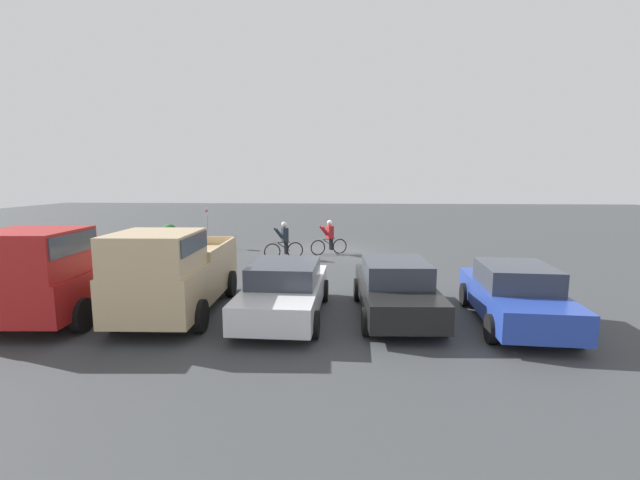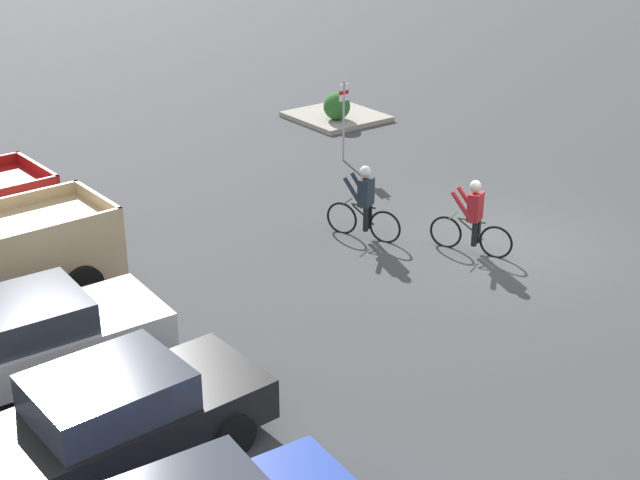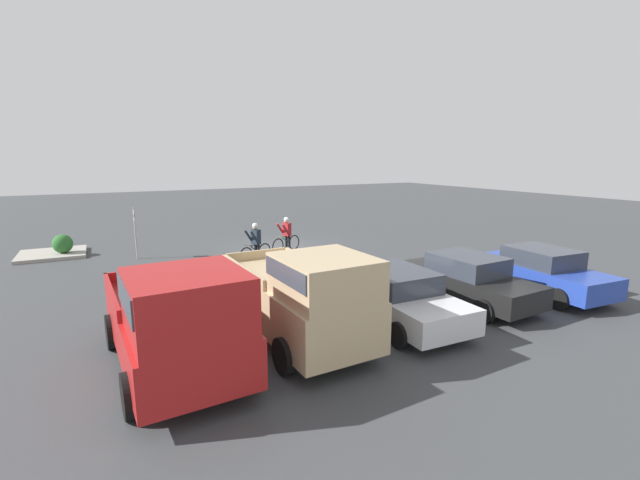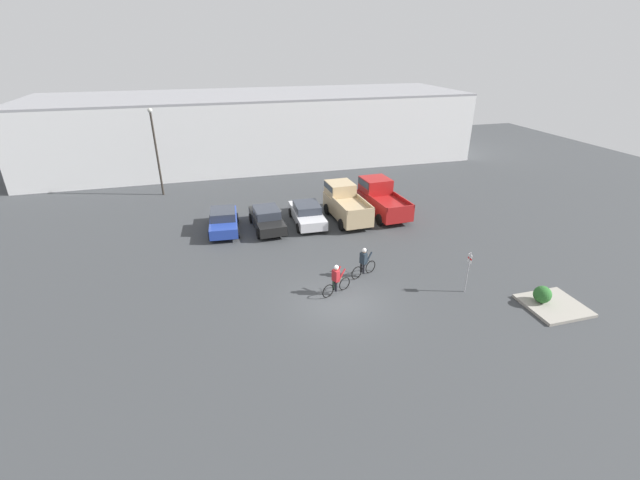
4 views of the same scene
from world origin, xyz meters
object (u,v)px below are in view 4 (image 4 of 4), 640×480
object	(u,v)px
pickup_truck_1	(381,197)
cyclist_1	(336,280)
fire_lane_sign	(468,268)
lamppost	(156,146)
sedan_2	(307,213)
shrub	(542,294)
sedan_0	(224,220)
sedan_1	(267,218)
cyclist_0	(364,262)
pickup_truck_0	(345,202)

from	to	relation	value
pickup_truck_1	cyclist_1	world-z (taller)	pickup_truck_1
fire_lane_sign	lamppost	size ratio (longest dim) A/B	0.32
sedan_2	lamppost	xyz separation A→B (m)	(-9.88, 8.92, 3.31)
shrub	sedan_0	bearing A→B (deg)	136.97
fire_lane_sign	sedan_1	bearing A→B (deg)	128.08
fire_lane_sign	pickup_truck_1	bearing A→B (deg)	89.44
lamppost	cyclist_0	bearing A→B (deg)	-56.77
shrub	sedan_1	bearing A→B (deg)	131.49
pickup_truck_1	shrub	size ratio (longest dim) A/B	6.15
cyclist_0	sedan_0	bearing A→B (deg)	129.73
pickup_truck_0	cyclist_1	bearing A→B (deg)	-111.00
pickup_truck_0	cyclist_1	xyz separation A→B (m)	(-3.58, -9.34, -0.38)
cyclist_0	cyclist_1	distance (m)	2.33
pickup_truck_1	cyclist_1	distance (m)	11.52
cyclist_1	fire_lane_sign	xyz separation A→B (m)	(6.26, -1.57, 0.54)
cyclist_0	fire_lane_sign	world-z (taller)	fire_lane_sign
cyclist_1	lamppost	size ratio (longest dim) A/B	0.24
sedan_2	fire_lane_sign	bearing A→B (deg)	-63.08
sedan_2	cyclist_0	xyz separation A→B (m)	(1.13, -7.88, 0.11)
pickup_truck_1	cyclist_0	xyz separation A→B (m)	(-4.44, -8.29, -0.38)
cyclist_1	lamppost	xyz separation A→B (m)	(-9.08, 18.10, 3.22)
sedan_0	sedan_1	distance (m)	2.83
pickup_truck_1	cyclist_1	size ratio (longest dim) A/B	3.03
pickup_truck_1	cyclist_1	bearing A→B (deg)	-123.61
sedan_1	shrub	distance (m)	16.73
sedan_0	fire_lane_sign	bearing A→B (deg)	-44.76
sedan_1	fire_lane_sign	size ratio (longest dim) A/B	2.01
sedan_1	cyclist_0	world-z (taller)	cyclist_0
pickup_truck_0	lamppost	world-z (taller)	lamppost
cyclist_0	shrub	xyz separation A→B (m)	(7.15, -4.86, -0.25)
pickup_truck_0	cyclist_1	size ratio (longest dim) A/B	2.99
sedan_0	sedan_2	xyz separation A→B (m)	(5.60, -0.22, -0.02)
sedan_2	cyclist_0	size ratio (longest dim) A/B	2.75
pickup_truck_0	fire_lane_sign	xyz separation A→B (m)	(2.68, -10.91, 0.16)
pickup_truck_1	fire_lane_sign	world-z (taller)	pickup_truck_1
pickup_truck_0	pickup_truck_1	size ratio (longest dim) A/B	0.99
sedan_0	fire_lane_sign	size ratio (longest dim) A/B	2.01
sedan_0	sedan_1	world-z (taller)	sedan_0
sedan_2	cyclist_1	distance (m)	9.22
sedan_1	shrub	world-z (taller)	sedan_1
cyclist_1	sedan_0	bearing A→B (deg)	117.06
sedan_2	lamppost	size ratio (longest dim) A/B	0.67
sedan_2	pickup_truck_0	size ratio (longest dim) A/B	0.92
sedan_2	fire_lane_sign	distance (m)	12.08
sedan_1	sedan_0	bearing A→B (deg)	171.35
lamppost	cyclist_1	bearing A→B (deg)	-63.36
pickup_truck_1	fire_lane_sign	size ratio (longest dim) A/B	2.30
shrub	sedan_2	bearing A→B (deg)	123.03
shrub	cyclist_1	bearing A→B (deg)	158.58
pickup_truck_1	lamppost	bearing A→B (deg)	151.14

